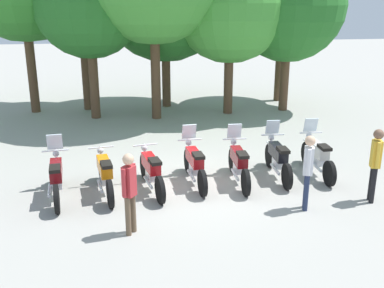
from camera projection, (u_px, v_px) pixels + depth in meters
name	position (u px, v px, depth m)	size (l,w,h in m)	color
ground_plane	(195.00, 184.00, 11.24)	(80.00, 80.00, 0.00)	#9E9B93
motorcycle_0	(56.00, 177.00, 10.35)	(0.62, 2.19, 1.37)	black
motorcycle_1	(105.00, 173.00, 10.58)	(0.62, 2.18, 0.99)	black
motorcycle_2	(151.00, 170.00, 10.78)	(0.63, 2.18, 0.99)	black
motorcycle_3	(194.00, 163.00, 11.19)	(0.62, 2.19, 1.37)	black
motorcycle_4	(239.00, 163.00, 11.24)	(0.62, 2.19, 1.37)	black
motorcycle_5	(278.00, 158.00, 11.59)	(0.62, 2.19, 1.37)	black
motorcycle_6	(317.00, 155.00, 11.78)	(0.62, 2.19, 1.37)	black
person_0	(308.00, 167.00, 9.63)	(0.29, 0.40, 1.68)	#232D4C
person_1	(375.00, 160.00, 10.01)	(0.28, 0.41, 1.71)	black
person_2	(129.00, 188.00, 8.60)	(0.31, 0.36, 1.65)	brown
tree_1	(89.00, 2.00, 16.32)	(4.07, 4.07, 6.36)	brown
tree_5	(230.00, 3.00, 17.06)	(4.52, 4.52, 6.54)	brown
tree_6	(289.00, 5.00, 17.61)	(4.42, 4.42, 6.41)	brown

